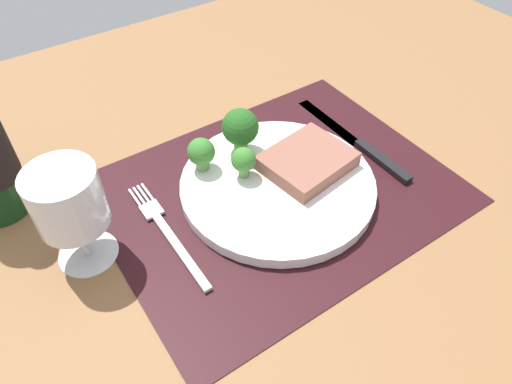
{
  "coord_description": "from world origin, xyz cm",
  "views": [
    {
      "loc": [
        -27.16,
        -35.0,
        44.99
      ],
      "look_at": [
        -3.48,
        -0.09,
        1.9
      ],
      "focal_mm": 33.36,
      "sensor_mm": 36.0,
      "label": 1
    }
  ],
  "objects_px": {
    "steak": "(308,161)",
    "fork": "(167,232)",
    "wine_glass": "(69,204)",
    "knife": "(361,144)",
    "plate": "(278,185)"
  },
  "relations": [
    {
      "from": "steak",
      "to": "fork",
      "type": "bearing_deg",
      "value": 175.84
    },
    {
      "from": "fork",
      "to": "wine_glass",
      "type": "height_order",
      "value": "wine_glass"
    },
    {
      "from": "steak",
      "to": "fork",
      "type": "height_order",
      "value": "steak"
    },
    {
      "from": "knife",
      "to": "wine_glass",
      "type": "xyz_separation_m",
      "value": [
        -0.4,
        0.03,
        0.08
      ]
    },
    {
      "from": "plate",
      "to": "fork",
      "type": "relative_size",
      "value": 1.33
    },
    {
      "from": "plate",
      "to": "steak",
      "type": "height_order",
      "value": "steak"
    },
    {
      "from": "fork",
      "to": "steak",
      "type": "bearing_deg",
      "value": -4.79
    },
    {
      "from": "plate",
      "to": "wine_glass",
      "type": "height_order",
      "value": "wine_glass"
    },
    {
      "from": "steak",
      "to": "wine_glass",
      "type": "bearing_deg",
      "value": 172.08
    },
    {
      "from": "knife",
      "to": "wine_glass",
      "type": "height_order",
      "value": "wine_glass"
    },
    {
      "from": "steak",
      "to": "knife",
      "type": "bearing_deg",
      "value": 3.16
    },
    {
      "from": "knife",
      "to": "plate",
      "type": "bearing_deg",
      "value": -177.84
    },
    {
      "from": "steak",
      "to": "wine_glass",
      "type": "height_order",
      "value": "wine_glass"
    },
    {
      "from": "plate",
      "to": "knife",
      "type": "relative_size",
      "value": 1.11
    },
    {
      "from": "plate",
      "to": "wine_glass",
      "type": "distance_m",
      "value": 0.26
    }
  ]
}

